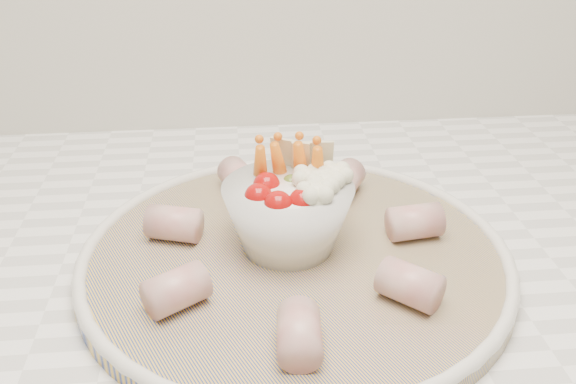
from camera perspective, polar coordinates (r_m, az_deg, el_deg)
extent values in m
cube|color=white|center=(0.64, -8.85, -6.37)|extent=(2.04, 0.62, 0.04)
cylinder|color=navy|center=(0.59, 0.64, -6.01)|extent=(0.52, 0.52, 0.01)
torus|color=silver|center=(0.58, 0.64, -5.40)|extent=(0.39, 0.39, 0.01)
sphere|color=#A80C0A|center=(0.55, -2.64, -0.45)|extent=(0.02, 0.02, 0.02)
sphere|color=#A80C0A|center=(0.54, -0.88, -1.17)|extent=(0.02, 0.02, 0.02)
sphere|color=#A80C0A|center=(0.54, 1.32, -0.91)|extent=(0.02, 0.02, 0.02)
sphere|color=#A80C0A|center=(0.57, -1.92, 0.56)|extent=(0.02, 0.02, 0.02)
sphere|color=#4C6622|center=(0.58, 0.30, 0.69)|extent=(0.02, 0.02, 0.02)
cone|color=orange|center=(0.58, -0.81, 2.25)|extent=(0.03, 0.04, 0.06)
cone|color=orange|center=(0.59, 1.10, 2.32)|extent=(0.03, 0.04, 0.06)
cone|color=orange|center=(0.58, 2.65, 1.88)|extent=(0.02, 0.04, 0.06)
cone|color=orange|center=(0.58, -2.47, 2.00)|extent=(0.02, 0.03, 0.06)
sphere|color=white|center=(0.56, 3.35, 0.30)|extent=(0.03, 0.03, 0.03)
sphere|color=white|center=(0.55, 2.51, -0.61)|extent=(0.03, 0.03, 0.03)
sphere|color=white|center=(0.58, 4.15, 1.01)|extent=(0.03, 0.03, 0.03)
sphere|color=white|center=(0.57, 1.97, 0.73)|extent=(0.03, 0.03, 0.03)
cube|color=beige|center=(0.60, 0.30, 2.93)|extent=(0.04, 0.03, 0.04)
cube|color=beige|center=(0.59, 2.15, 2.78)|extent=(0.04, 0.01, 0.04)
cylinder|color=#B65353|center=(0.61, 11.21, -2.62)|extent=(0.05, 0.04, 0.03)
cylinder|color=#B65353|center=(0.67, 4.96, 1.00)|extent=(0.05, 0.06, 0.03)
cylinder|color=#B65353|center=(0.68, -4.33, 1.20)|extent=(0.05, 0.06, 0.03)
cylinder|color=#B65353|center=(0.60, -10.10, -2.77)|extent=(0.06, 0.05, 0.03)
cylinder|color=#B65353|center=(0.52, -9.90, -8.56)|extent=(0.06, 0.05, 0.03)
cylinder|color=#B65353|center=(0.47, 1.02, -12.50)|extent=(0.04, 0.05, 0.03)
cylinder|color=#B65353|center=(0.53, 10.78, -8.09)|extent=(0.06, 0.06, 0.03)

